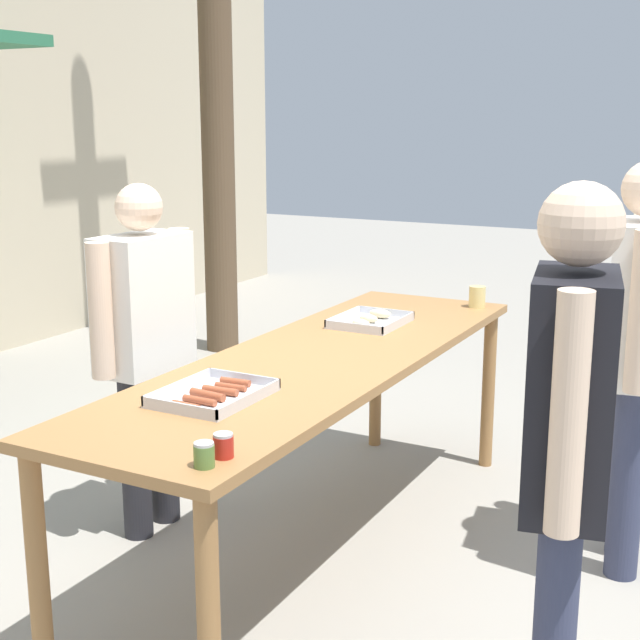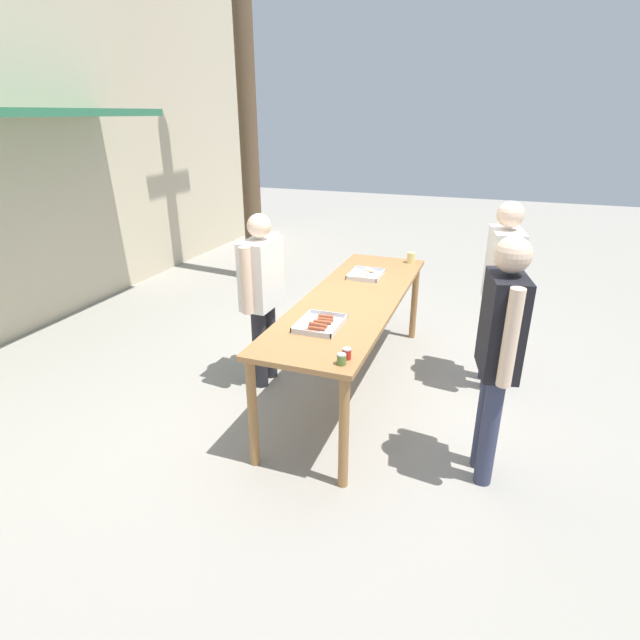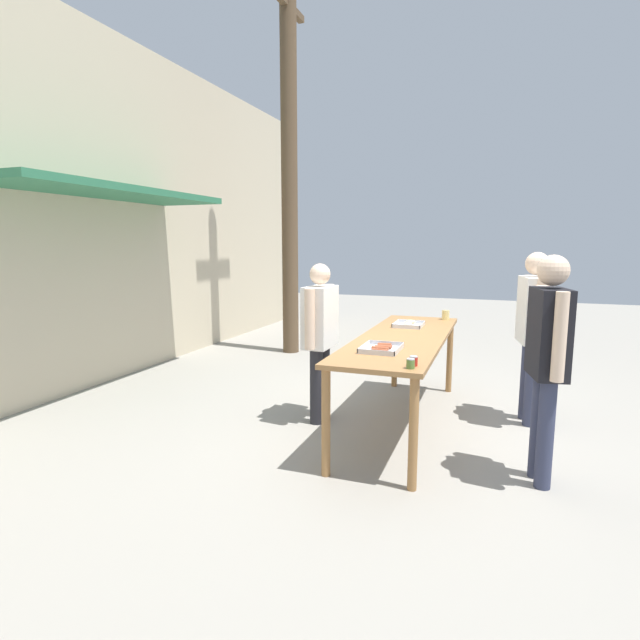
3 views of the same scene
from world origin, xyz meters
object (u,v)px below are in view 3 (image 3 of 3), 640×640
Objects in this scene: person_server_behind_table at (320,330)px; person_customer_holding_hotdog at (548,349)px; beer_cup at (446,315)px; food_tray_sausages at (381,349)px; food_tray_buns at (409,325)px; utility_pole at (289,160)px; person_customer_with_cup at (533,323)px; condiment_jar_ketchup at (414,361)px; condiment_jar_mustard at (411,364)px.

person_customer_holding_hotdog is (-0.70, -2.03, 0.09)m from person_server_behind_table.
person_customer_holding_hotdog reaches higher than beer_cup.
food_tray_sausages is 1.08× the size of food_tray_buns.
beer_cup is 3.74m from utility_pole.
person_customer_with_cup reaches higher than beer_cup.
condiment_jar_ketchup is at bearing -142.25° from food_tray_sausages.
condiment_jar_mustard is 0.04× the size of person_customer_holding_hotdog.
food_tray_buns is 5.12× the size of condiment_jar_ketchup.
person_server_behind_table is at bearing 135.81° from food_tray_buns.
utility_pole reaches higher than beer_cup.
person_customer_holding_hotdog is at bearing -8.42° from person_customer_with_cup.
person_customer_holding_hotdog reaches higher than condiment_jar_ketchup.
beer_cup reaches higher than food_tray_buns.
person_customer_with_cup is (1.37, 0.03, -0.02)m from person_customer_holding_hotdog.
person_server_behind_table is (-0.78, 0.76, 0.03)m from food_tray_buns.
condiment_jar_ketchup is at bearing -83.43° from person_customer_holding_hotdog.
person_server_behind_table is 2.12m from person_customer_with_cup.
person_server_behind_table is 0.93× the size of person_customer_holding_hotdog.
food_tray_buns is at bearing 11.09° from condiment_jar_ketchup.
person_server_behind_table is at bearing 47.83° from condiment_jar_ketchup.
food_tray_buns is 1.09m from person_server_behind_table.
food_tray_sausages is 1.29m from person_customer_holding_hotdog.
food_tray_sausages is 0.94m from person_server_behind_table.
food_tray_sausages is at bearing 170.46° from beer_cup.
utility_pole is at bearing -146.47° from person_customer_holding_hotdog.
condiment_jar_ketchup is at bearing -145.51° from utility_pole.
food_tray_buns is at bearing -150.66° from person_customer_holding_hotdog.
person_server_behind_table reaches higher than food_tray_buns.
condiment_jar_mustard is at bearing -36.88° from person_customer_with_cup.
food_tray_sausages is 1.33m from food_tray_buns.
person_customer_holding_hotdog reaches higher than food_tray_sausages.
food_tray_buns is at bearing 0.03° from food_tray_sausages.
utility_pole is at bearing 60.56° from beer_cup.
condiment_jar_mustard is 0.66× the size of beer_cup.
condiment_jar_mustard is (-1.87, -0.34, 0.02)m from food_tray_buns.
person_customer_with_cup is at bearing -27.36° from condiment_jar_mustard.
beer_cup reaches higher than condiment_jar_mustard.
condiment_jar_ketchup is at bearing -4.59° from condiment_jar_mustard.
utility_pole is (2.23, 3.59, 2.10)m from person_customer_with_cup.
condiment_jar_mustard is 0.05× the size of person_server_behind_table.
person_customer_holding_hotdog is 1.00× the size of person_customer_with_cup.
condiment_jar_mustard is 1.98m from person_customer_with_cup.
person_customer_holding_hotdog is at bearing -107.75° from person_server_behind_table.
food_tray_sausages is 5.53× the size of condiment_jar_ketchup.
condiment_jar_ketchup is 0.04× the size of person_customer_with_cup.
food_tray_buns is 5.12× the size of condiment_jar_mustard.
person_customer_with_cup is 0.28× the size of utility_pole.
beer_cup is 0.07× the size of person_server_behind_table.
person_customer_holding_hotdog is at bearing -139.10° from food_tray_buns.
condiment_jar_ketchup is 0.04× the size of person_customer_holding_hotdog.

